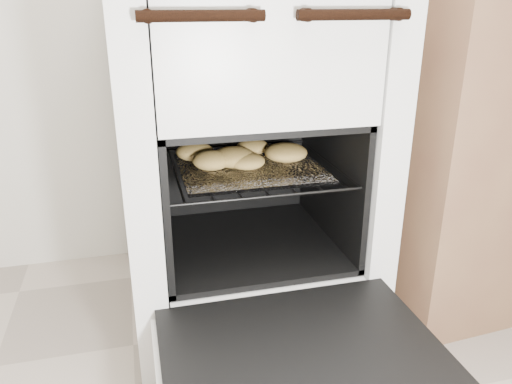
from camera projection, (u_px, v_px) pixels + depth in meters
stove at (242, 154)px, 1.31m from camera, size 0.61×0.68×0.93m
oven_door at (304, 360)px, 0.94m from camera, size 0.55×0.43×0.04m
oven_rack at (248, 168)px, 1.26m from camera, size 0.44×0.43×0.01m
foil_sheet at (250, 168)px, 1.24m from camera, size 0.34×0.30×0.01m
baked_rolls at (239, 155)px, 1.25m from camera, size 0.35×0.23×0.05m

